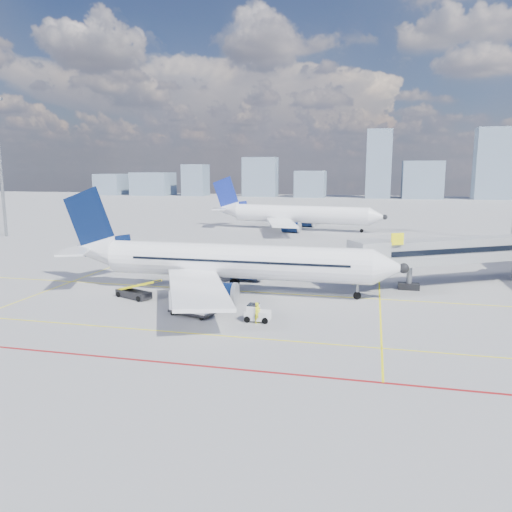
{
  "coord_description": "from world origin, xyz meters",
  "views": [
    {
      "loc": [
        13.01,
        -40.96,
        12.55
      ],
      "look_at": [
        1.76,
        6.93,
        4.0
      ],
      "focal_mm": 35.0,
      "sensor_mm": 36.0,
      "label": 1
    }
  ],
  "objects_px": {
    "second_aircraft": "(293,214)",
    "belt_loader": "(135,292)",
    "cargo_dolly": "(192,302)",
    "ramp_worker": "(257,313)",
    "baggage_tug": "(256,313)",
    "main_aircraft": "(222,261)"
  },
  "relations": [
    {
      "from": "second_aircraft",
      "to": "belt_loader",
      "type": "distance_m",
      "value": 60.63
    },
    {
      "from": "main_aircraft",
      "to": "belt_loader",
      "type": "height_order",
      "value": "main_aircraft"
    },
    {
      "from": "second_aircraft",
      "to": "cargo_dolly",
      "type": "height_order",
      "value": "second_aircraft"
    },
    {
      "from": "ramp_worker",
      "to": "second_aircraft",
      "type": "bearing_deg",
      "value": 35.16
    },
    {
      "from": "baggage_tug",
      "to": "ramp_worker",
      "type": "xyz_separation_m",
      "value": [
        0.21,
        -0.49,
        0.19
      ]
    },
    {
      "from": "baggage_tug",
      "to": "ramp_worker",
      "type": "distance_m",
      "value": 0.57
    },
    {
      "from": "main_aircraft",
      "to": "cargo_dolly",
      "type": "bearing_deg",
      "value": -90.28
    },
    {
      "from": "main_aircraft",
      "to": "baggage_tug",
      "type": "xyz_separation_m",
      "value": [
        5.79,
        -9.19,
        -2.53
      ]
    },
    {
      "from": "second_aircraft",
      "to": "ramp_worker",
      "type": "height_order",
      "value": "second_aircraft"
    },
    {
      "from": "baggage_tug",
      "to": "ramp_worker",
      "type": "height_order",
      "value": "ramp_worker"
    },
    {
      "from": "second_aircraft",
      "to": "belt_loader",
      "type": "bearing_deg",
      "value": -87.66
    },
    {
      "from": "belt_loader",
      "to": "ramp_worker",
      "type": "height_order",
      "value": "belt_loader"
    },
    {
      "from": "main_aircraft",
      "to": "baggage_tug",
      "type": "distance_m",
      "value": 11.16
    },
    {
      "from": "baggage_tug",
      "to": "cargo_dolly",
      "type": "distance_m",
      "value": 5.86
    },
    {
      "from": "main_aircraft",
      "to": "ramp_worker",
      "type": "xyz_separation_m",
      "value": [
        6.0,
        -9.68,
        -2.34
      ]
    },
    {
      "from": "baggage_tug",
      "to": "belt_loader",
      "type": "bearing_deg",
      "value": 162.31
    },
    {
      "from": "second_aircraft",
      "to": "baggage_tug",
      "type": "relative_size",
      "value": 17.81
    },
    {
      "from": "cargo_dolly",
      "to": "belt_loader",
      "type": "relative_size",
      "value": 0.78
    },
    {
      "from": "main_aircraft",
      "to": "ramp_worker",
      "type": "bearing_deg",
      "value": -58.23
    },
    {
      "from": "ramp_worker",
      "to": "main_aircraft",
      "type": "bearing_deg",
      "value": 60.52
    },
    {
      "from": "belt_loader",
      "to": "ramp_worker",
      "type": "bearing_deg",
      "value": 2.28
    },
    {
      "from": "cargo_dolly",
      "to": "belt_loader",
      "type": "distance_m",
      "value": 8.77
    }
  ]
}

